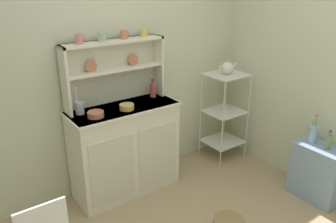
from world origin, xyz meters
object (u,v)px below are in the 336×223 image
Objects in this scene: hutch_cabinet at (125,149)px; oil_bottle at (329,141)px; bakers_rack at (224,109)px; flower_vase at (313,133)px; side_shelf_blue at (318,172)px; utensil_jar at (80,108)px; cup_rose_0 at (79,39)px; porcelain_teapot at (227,68)px; jam_bottle at (153,90)px; bowl_mixing_large at (96,114)px; hutch_shelf_unit at (113,66)px.

hutch_cabinet is 1.95m from oil_bottle.
bakers_rack is 3.44× the size of flower_vase.
utensil_jar is at bearing 145.03° from side_shelf_blue.
cup_rose_0 is 0.38× the size of porcelain_teapot.
jam_bottle is 0.82× the size of porcelain_teapot.
flower_vase is at bearing 89.75° from side_shelf_blue.
hutch_cabinet is at bearing -20.71° from cup_rose_0.
utensil_jar is at bearing 174.99° from porcelain_teapot.
side_shelf_blue is 3.00× the size of oil_bottle.
side_shelf_blue is (0.17, -1.16, -0.35)m from bakers_rack.
bakers_rack reaches higher than flower_vase.
hutch_cabinet is 1.85m from flower_vase.
porcelain_teapot reaches higher than bowl_mixing_large.
bowl_mixing_large is 0.18m from utensil_jar.
side_shelf_blue is (1.46, -1.23, -0.19)m from hutch_cabinet.
utensil_jar is 1.12× the size of porcelain_teapot.
oil_bottle is (1.46, -1.27, 0.17)m from hutch_cabinet.
porcelain_teapot reaches higher than utensil_jar.
bowl_mixing_large is (-0.31, -0.07, 0.47)m from hutch_cabinet.
porcelain_teapot is at bearing -10.21° from hutch_shelf_unit.
side_shelf_blue is 0.36m from oil_bottle.
jam_bottle reaches higher than bakers_rack.
porcelain_teapot reaches higher than oil_bottle.
porcelain_teapot is at bearing 98.09° from oil_bottle.
hutch_cabinet is 7.38× the size of bowl_mixing_large.
hutch_shelf_unit is 0.51m from utensil_jar.
flower_vase is (0.17, -1.04, 0.03)m from bakers_rack.
oil_bottle is at bearing -90.00° from side_shelf_blue.
side_shelf_blue is 0.40m from flower_vase.
bakers_rack reaches higher than side_shelf_blue.
jam_bottle is at bearing 0.61° from utensil_jar.
porcelain_teapot is 0.75× the size of flower_vase.
bowl_mixing_large is at bearing -60.80° from utensil_jar.
flower_vase is at bearing 89.82° from oil_bottle.
hutch_shelf_unit reaches higher than hutch_cabinet.
bowl_mixing_large is 0.78× the size of jam_bottle.
side_shelf_blue is 2.22m from bowl_mixing_large.
bowl_mixing_large is at bearing 145.99° from oil_bottle.
oil_bottle is at bearing -44.44° from hutch_shelf_unit.
flower_vase is (1.78, -1.03, -0.28)m from bowl_mixing_large.
hutch_cabinet is at bearing 13.13° from bowl_mixing_large.
cup_rose_0 is 0.93m from jam_bottle.
hutch_shelf_unit is 1.78× the size of side_shelf_blue.
jam_bottle is 0.92m from porcelain_teapot.
bakers_rack is 1.22m from oil_bottle.
hutch_cabinet is 4.24× the size of utensil_jar.
hutch_cabinet reaches higher than side_shelf_blue.
bakers_rack is 1.64m from bowl_mixing_large.
porcelain_teapot is 1.14m from flower_vase.
bakers_rack is 1.88m from cup_rose_0.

